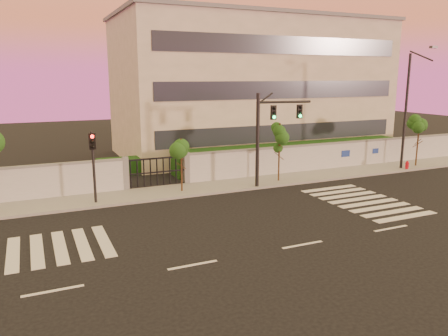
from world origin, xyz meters
The scene contains 13 objects.
ground centered at (0.00, 0.00, 0.00)m, with size 120.00×120.00×0.00m, color black.
sidewalk centered at (0.00, 10.50, 0.07)m, with size 60.00×3.00×0.15m, color gray.
perimeter_wall centered at (0.10, 12.00, 1.07)m, with size 60.00×0.36×2.20m.
hedge_row centered at (1.17, 14.74, 0.82)m, with size 41.00×4.25×1.80m.
institutional_building centered at (9.00, 21.99, 6.16)m, with size 24.40×12.40×12.25m.
road_markings centered at (-1.58, 3.76, 0.01)m, with size 57.00×7.62×0.02m.
street_tree_d centered at (-1.94, 10.18, 2.50)m, with size 1.30×1.03×3.39m.
street_tree_e centered at (4.91, 10.07, 2.98)m, with size 1.31×1.04×4.04m.
street_tree_f centered at (17.49, 9.98, 2.96)m, with size 1.38×1.10×4.02m.
traffic_signal_main centered at (3.58, 9.28, 3.83)m, with size 3.83×0.63×6.06m.
traffic_signal_secondary centered at (-7.18, 9.76, 2.64)m, with size 0.32×0.33×4.16m.
streetlight_east centered at (15.67, 9.55, 4.93)m, with size 0.54×2.20×9.13m.
fire_hydrant centered at (15.81, 9.28, 0.38)m, with size 0.30×0.29×0.77m.
Camera 1 is at (-10.30, -14.67, 7.08)m, focal length 35.00 mm.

